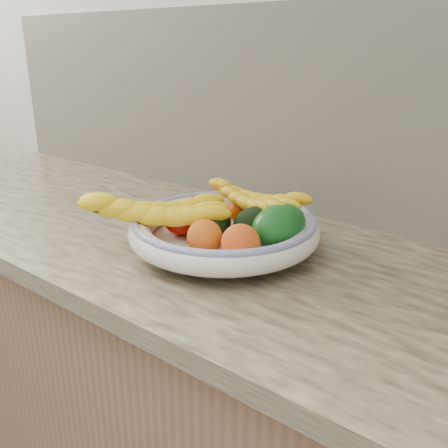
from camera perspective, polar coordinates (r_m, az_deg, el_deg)
kitchen_counter at (r=1.29m, az=0.76°, el=-20.88°), size 2.44×0.66×1.40m
fruit_bowl at (r=1.02m, az=-0.00°, el=-0.60°), size 0.39×0.39×0.08m
clementine_back_left at (r=1.12m, az=1.88°, el=1.48°), size 0.06×0.06×0.05m
clementine_back_right at (r=1.09m, az=4.00°, el=1.00°), size 0.07×0.07×0.05m
tomato_left at (r=1.09m, az=-2.67°, el=1.43°), size 0.10×0.10×0.07m
tomato_near_left at (r=1.04m, az=-4.92°, el=0.50°), size 0.09×0.09×0.06m
avocado_center at (r=1.00m, az=-1.16°, el=-0.11°), size 0.09×0.11×0.07m
avocado_right at (r=1.01m, az=4.09°, el=-0.06°), size 0.13×0.13×0.08m
green_mango at (r=0.97m, az=6.31°, el=-0.22°), size 0.13×0.14×0.11m
peach_front at (r=0.93m, az=-2.22°, el=-1.50°), size 0.08×0.08×0.07m
peach_right at (r=0.90m, az=1.90°, el=-2.25°), size 0.09×0.09×0.07m
banana_bunch_back at (r=1.06m, az=3.21°, el=2.40°), size 0.28×0.13×0.08m
banana_bunch_front at (r=1.01m, az=-7.85°, el=0.96°), size 0.30×0.31×0.09m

